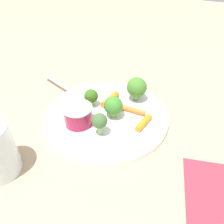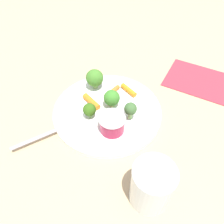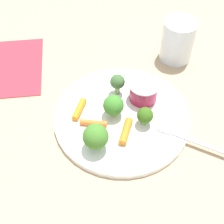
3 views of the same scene
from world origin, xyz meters
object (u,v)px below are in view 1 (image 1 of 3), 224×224
Objects in this scene: broccoli_floret_0 at (100,122)px; carrot_stick_2 at (143,124)px; carrot_stick_0 at (134,110)px; carrot_stick_1 at (110,99)px; broccoli_floret_3 at (137,88)px; broccoli_floret_1 at (113,106)px; broccoli_floret_2 at (91,96)px; plate at (106,116)px; fork at (64,87)px; sauce_cup at (78,115)px.

carrot_stick_2 is at bearing -51.78° from broccoli_floret_0.
broccoli_floret_0 reaches higher than carrot_stick_2.
carrot_stick_0 is 0.06m from carrot_stick_1.
carrot_stick_0 is at bearing -165.57° from broccoli_floret_3.
broccoli_floret_1 is 0.05m from carrot_stick_0.
plate is at bearing -109.14° from broccoli_floret_2.
broccoli_floret_1 is 0.31× the size of fork.
broccoli_floret_1 is 0.06m from carrot_stick_1.
plate is at bearing 87.13° from broccoli_floret_1.
sauce_cup is 1.06× the size of broccoli_floret_3.
carrot_stick_1 is at bearing 32.34° from broccoli_floret_1.
broccoli_floret_0 is 0.11m from carrot_stick_1.
broccoli_floret_1 is (-0.00, -0.02, 0.03)m from plate.
fork reaches higher than plate.
broccoli_floret_2 reaches higher than plate.
carrot_stick_2 reaches higher than plate.
broccoli_floret_3 is 0.36× the size of fork.
sauce_cup is 1.25× the size of broccoli_floret_0.
fork is at bearing 99.16° from broccoli_floret_3.
broccoli_floret_3 is 1.08× the size of carrot_stick_0.
carrot_stick_1 is (0.10, 0.03, -0.02)m from broccoli_floret_0.
carrot_stick_1 is at bearing 63.57° from carrot_stick_2.
broccoli_floret_0 is 0.09m from carrot_stick_2.
broccoli_floret_3 is at bearing -15.58° from broccoli_floret_1.
fork is at bearing 84.23° from carrot_stick_0.
plate is 5.13× the size of carrot_stick_0.
broccoli_floret_0 is 0.84× the size of carrot_stick_1.
broccoli_floret_3 reaches higher than fork.
broccoli_floret_2 reaches higher than fork.
broccoli_floret_1 is at bearing 164.42° from broccoli_floret_3.
sauce_cup is 1.14× the size of carrot_stick_0.
carrot_stick_1 reaches higher than plate.
plate is at bearing 153.77° from broccoli_floret_3.
broccoli_floret_1 is at bearing 87.21° from carrot_stick_2.
plate is 0.09m from carrot_stick_2.
broccoli_floret_3 is 0.10m from carrot_stick_2.
broccoli_floret_0 is 0.99× the size of broccoli_floret_1.
carrot_stick_2 is at bearing -69.66° from sauce_cup.
broccoli_floret_1 is 0.85× the size of broccoli_floret_3.
carrot_stick_0 is at bearing -48.58° from broccoli_floret_1.
carrot_stick_1 is (-0.04, 0.05, -0.02)m from broccoli_floret_3.
broccoli_floret_2 is 0.11m from broccoli_floret_3.
carrot_stick_1 is (0.09, -0.03, -0.01)m from sauce_cup.
broccoli_floret_0 is 0.93× the size of carrot_stick_2.
broccoli_floret_2 is at bearing 130.42° from carrot_stick_1.
carrot_stick_1 is 0.11m from carrot_stick_2.
fork is (0.05, 0.16, -0.03)m from broccoli_floret_1.
carrot_stick_0 is (0.09, -0.04, -0.02)m from broccoli_floret_0.
fork is (0.02, 0.19, -0.00)m from carrot_stick_0.
broccoli_floret_2 is 0.13m from carrot_stick_2.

